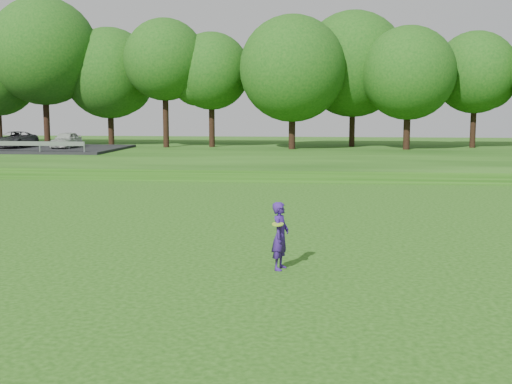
# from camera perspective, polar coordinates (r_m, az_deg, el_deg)

# --- Properties ---
(ground) EXTENTS (140.00, 140.00, 0.00)m
(ground) POSITION_cam_1_polar(r_m,az_deg,el_deg) (14.12, -7.32, -8.11)
(ground) COLOR #18430C
(ground) RESTS_ON ground
(berm) EXTENTS (130.00, 30.00, 0.60)m
(berm) POSITION_cam_1_polar(r_m,az_deg,el_deg) (47.46, 2.19, 3.32)
(berm) COLOR #18430C
(berm) RESTS_ON ground
(walking_path) EXTENTS (130.00, 1.60, 0.04)m
(walking_path) POSITION_cam_1_polar(r_m,az_deg,el_deg) (33.59, 0.56, 1.09)
(walking_path) COLOR gray
(walking_path) RESTS_ON ground
(treeline) EXTENTS (104.00, 7.00, 15.00)m
(treeline) POSITION_cam_1_polar(r_m,az_deg,el_deg) (51.50, 2.54, 12.34)
(treeline) COLOR #134710
(treeline) RESTS_ON berm
(woman) EXTENTS (0.52, 0.69, 1.60)m
(woman) POSITION_cam_1_polar(r_m,az_deg,el_deg) (15.07, 2.18, -3.91)
(woman) COLOR navy
(woman) RESTS_ON ground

